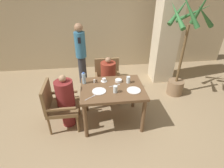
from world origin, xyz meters
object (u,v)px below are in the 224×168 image
at_px(chair_far_side, 108,78).
at_px(bowl_small, 118,81).
at_px(diner_in_left_chair, 66,101).
at_px(potted_palm, 182,56).
at_px(teacup_with_saucer, 104,80).
at_px(plate_main_left, 99,91).
at_px(water_bottle, 84,78).
at_px(plate_main_right, 134,90).
at_px(glass_tall_near, 115,89).
at_px(diner_in_far_chair, 108,79).
at_px(standing_host, 81,53).
at_px(glass_tall_mid, 128,80).
at_px(chair_left_side, 58,104).

xyz_separation_m(chair_far_side, bowl_small, (0.14, -0.65, 0.30)).
relative_size(diner_in_left_chair, potted_palm, 0.47).
xyz_separation_m(chair_far_side, teacup_with_saucer, (-0.13, -0.61, 0.30)).
relative_size(plate_main_left, water_bottle, 1.07).
height_order(potted_palm, water_bottle, potted_palm).
bearing_deg(diner_in_left_chair, plate_main_right, -6.67).
relative_size(teacup_with_saucer, water_bottle, 0.53).
bearing_deg(glass_tall_near, diner_in_far_chair, 92.10).
distance_m(standing_host, glass_tall_mid, 1.72).
height_order(chair_left_side, glass_tall_mid, chair_left_side).
height_order(diner_in_left_chair, glass_tall_mid, diner_in_left_chair).
bearing_deg(water_bottle, diner_in_far_chair, 44.50).
relative_size(chair_far_side, plate_main_right, 3.72).
distance_m(diner_in_left_chair, plate_main_right, 1.23).
bearing_deg(potted_palm, plate_main_right, -144.52).
height_order(potted_palm, glass_tall_near, potted_palm).
relative_size(diner_in_left_chair, plate_main_right, 4.42).
height_order(diner_in_left_chair, bowl_small, diner_in_left_chair).
relative_size(diner_in_left_chair, plate_main_left, 4.42).
distance_m(chair_left_side, bowl_small, 1.19).
bearing_deg(diner_in_far_chair, bowl_small, -74.34).
height_order(diner_in_far_chair, water_bottle, diner_in_far_chair).
height_order(diner_in_left_chair, plate_main_right, diner_in_left_chair).
bearing_deg(bowl_small, potted_palm, 20.74).
xyz_separation_m(diner_in_far_chair, standing_host, (-0.60, 0.89, 0.30)).
distance_m(chair_left_side, plate_main_right, 1.38).
bearing_deg(standing_host, teacup_with_saucer, -70.91).
bearing_deg(standing_host, chair_left_side, -103.76).
bearing_deg(plate_main_left, chair_far_side, 75.71).
bearing_deg(plate_main_right, chair_left_side, 174.04).
bearing_deg(glass_tall_near, potted_palm, 29.93).
relative_size(diner_in_far_chair, water_bottle, 4.67).
height_order(chair_left_side, standing_host, standing_host).
distance_m(diner_in_left_chair, water_bottle, 0.52).
bearing_deg(standing_host, potted_palm, -20.46).
bearing_deg(water_bottle, teacup_with_saucer, 4.12).
relative_size(chair_left_side, chair_far_side, 1.00).
relative_size(plate_main_left, plate_main_right, 1.00).
distance_m(plate_main_left, glass_tall_mid, 0.61).
distance_m(potted_palm, teacup_with_saucer, 1.85).
height_order(chair_left_side, chair_far_side, same).
distance_m(chair_left_side, chair_far_side, 1.31).
height_order(chair_left_side, diner_in_far_chair, diner_in_far_chair).
bearing_deg(potted_palm, standing_host, 159.54).
xyz_separation_m(potted_palm, glass_tall_mid, (-1.32, -0.63, -0.15)).
bearing_deg(chair_left_side, glass_tall_mid, 6.06).
bearing_deg(glass_tall_near, bowl_small, 72.78).
height_order(bowl_small, glass_tall_near, glass_tall_near).
bearing_deg(diner_in_left_chair, potted_palm, 17.20).
xyz_separation_m(bowl_small, water_bottle, (-0.64, 0.02, 0.08)).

